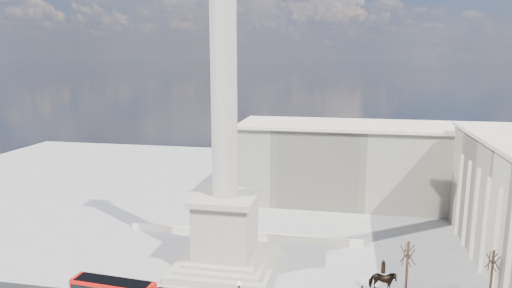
{
  "coord_description": "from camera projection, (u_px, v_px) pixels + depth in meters",
  "views": [
    {
      "loc": [
        16.32,
        -55.08,
        30.04
      ],
      "look_at": [
        5.0,
        2.15,
        18.92
      ],
      "focal_mm": 32.0,
      "sensor_mm": 36.0,
      "label": 1
    }
  ],
  "objects": [
    {
      "name": "building_northeast",
      "position": [
        362.0,
        163.0,
        94.99
      ],
      "size": [
        51.0,
        17.0,
        16.6
      ],
      "color": "#B6B195",
      "rests_on": "ground"
    },
    {
      "name": "nelsons_column",
      "position": [
        225.0,
        181.0,
        64.21
      ],
      "size": [
        14.0,
        14.0,
        49.85
      ],
      "color": "#A9A18D",
      "rests_on": "ground"
    },
    {
      "name": "bare_tree_mid",
      "position": [
        493.0,
        259.0,
        56.03
      ],
      "size": [
        1.87,
        1.87,
        7.1
      ],
      "rotation": [
        0.0,
        0.0,
        -0.19
      ],
      "color": "#332319",
      "rests_on": "ground"
    },
    {
      "name": "ground",
      "position": [
        217.0,
        282.0,
        61.81
      ],
      "size": [
        180.0,
        180.0,
        0.0
      ],
      "primitive_type": "plane",
      "color": "#989590",
      "rests_on": "ground"
    },
    {
      "name": "bare_tree_near",
      "position": [
        408.0,
        252.0,
        55.48
      ],
      "size": [
        1.94,
        1.94,
        8.48
      ],
      "rotation": [
        0.0,
        0.0,
        -0.02
      ],
      "color": "#332319",
      "rests_on": "ground"
    },
    {
      "name": "balustrade_wall",
      "position": [
        243.0,
        234.0,
        77.12
      ],
      "size": [
        40.0,
        0.6,
        1.1
      ],
      "primitive_type": "cube",
      "color": "beige",
      "rests_on": "ground"
    }
  ]
}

